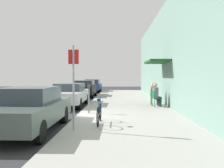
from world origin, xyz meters
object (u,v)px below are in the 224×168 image
parked_car_1 (70,94)px  parked_car_2 (85,88)px  parked_car_3 (92,86)px  seated_patron_1 (154,93)px  seated_patron_0 (156,94)px  cafe_chair_1 (153,96)px  street_sign (74,81)px  parking_meter (89,96)px  bicycle_0 (99,113)px  cafe_chair_0 (155,97)px  parked_car_0 (30,108)px

parked_car_1 → parked_car_2: (-0.00, 6.23, 0.03)m
parked_car_3 → seated_patron_1: size_ratio=3.41×
seated_patron_0 → cafe_chair_1: seated_patron_0 is taller
seated_patron_0 → parked_car_1: bearing=169.2°
parked_car_1 → street_sign: street_sign is taller
parked_car_1 → parking_meter: 3.62m
parked_car_1 → street_sign: (1.50, -6.56, 0.93)m
parked_car_1 → parked_car_3: size_ratio=1.00×
bicycle_0 → street_sign: bearing=-125.2°
parked_car_3 → cafe_chair_0: bearing=-69.8°
street_sign → seated_patron_1: size_ratio=2.02×
parked_car_2 → cafe_chair_0: (4.90, -7.18, -0.12)m
parking_meter → cafe_chair_1: parking_meter is taller
parked_car_2 → cafe_chair_1: parked_car_2 is taller
cafe_chair_1 → parked_car_2: bearing=127.5°
bicycle_0 → cafe_chair_0: 5.34m
parked_car_1 → seated_patron_0: size_ratio=3.41×
parking_meter → cafe_chair_0: size_ratio=1.52×
parking_meter → seated_patron_0: (3.40, 2.32, -0.07)m
seated_patron_0 → seated_patron_1: bearing=90.0°
parked_car_1 → cafe_chair_0: size_ratio=5.06×
parked_car_2 → parked_car_3: 6.11m
cafe_chair_0 → seated_patron_0: bearing=11.6°
parked_car_2 → street_sign: bearing=-83.3°
street_sign → parked_car_3: bearing=94.5°
parked_car_0 → bicycle_0: (2.20, 0.64, -0.26)m
cafe_chair_0 → cafe_chair_1: same height
parked_car_3 → cafe_chair_1: (4.89, -12.48, -0.10)m
cafe_chair_0 → seated_patron_1: (0.06, 0.80, 0.19)m
parked_car_2 → seated_patron_0: size_ratio=3.41×
parked_car_1 → cafe_chair_0: parked_car_1 is taller
parked_car_0 → cafe_chair_0: size_ratio=5.06×
parked_car_0 → bicycle_0: bearing=16.3°
parked_car_3 → street_sign: street_sign is taller
parked_car_3 → cafe_chair_0: 14.16m
cafe_chair_0 → seated_patron_0: seated_patron_0 is taller
parked_car_0 → cafe_chair_1: (4.89, 6.06, -0.11)m
parking_meter → seated_patron_1: 4.61m
street_sign → bicycle_0: 1.68m
parking_meter → seated_patron_0: parking_meter is taller
parked_car_0 → seated_patron_1: 7.82m
street_sign → cafe_chair_0: size_ratio=2.99×
cafe_chair_1 → parking_meter: bearing=-137.0°
parked_car_3 → bicycle_0: parked_car_3 is taller
street_sign → parked_car_0: bearing=166.7°
parked_car_0 → parked_car_1: 6.20m
parked_car_1 → cafe_chair_0: (4.90, -0.96, -0.08)m
seated_patron_0 → parked_car_3: bearing=110.5°
bicycle_0 → seated_patron_0: (2.75, 4.62, 0.34)m
parked_car_1 → street_sign: bearing=-77.1°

